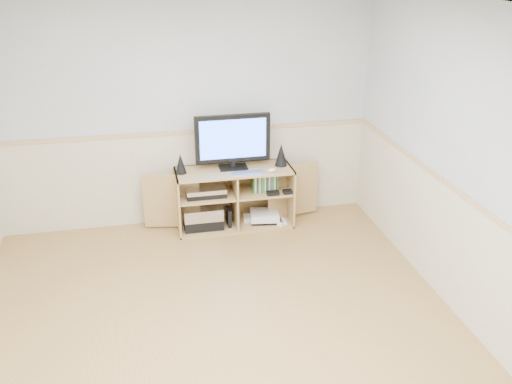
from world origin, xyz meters
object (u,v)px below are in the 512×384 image
game_consoles (263,217)px  keyboard (248,173)px  monitor (233,140)px  media_cabinet (234,195)px

game_consoles → keyboard: bearing=-147.7°
monitor → keyboard: size_ratio=2.41×
keyboard → monitor: bearing=125.9°
media_cabinet → game_consoles: media_cabinet is taller
keyboard → media_cabinet: bearing=124.9°
media_cabinet → keyboard: (0.12, -0.20, 0.32)m
media_cabinet → keyboard: 0.40m
monitor → keyboard: bearing=-57.8°
monitor → game_consoles: monitor is taller
monitor → game_consoles: bearing=-10.7°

